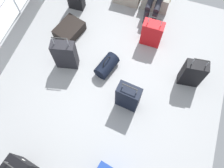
# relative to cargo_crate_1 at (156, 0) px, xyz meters

# --- Properties ---
(ground_plane) EXTENTS (4.40, 5.20, 0.06)m
(ground_plane) POSITION_rel_cargo_crate_1_xyz_m (-0.36, -2.19, -0.23)
(ground_plane) COLOR #939699
(gunwale_port) EXTENTS (0.06, 5.20, 0.45)m
(gunwale_port) POSITION_rel_cargo_crate_1_xyz_m (-2.53, -2.19, 0.03)
(gunwale_port) COLOR #939699
(gunwale_port) RESTS_ON ground_plane
(cargo_crate_1) EXTENTS (0.63, 0.41, 0.39)m
(cargo_crate_1) POSITION_rel_cargo_crate_1_xyz_m (0.00, 0.00, 0.00)
(cargo_crate_1) COLOR gray
(cargo_crate_1) RESTS_ON ground_plane
(suitcase_0) EXTENTS (0.41, 0.32, 0.72)m
(suitcase_0) POSITION_rel_cargo_crate_1_xyz_m (-1.17, -4.18, 0.10)
(suitcase_0) COLOR black
(suitcase_0) RESTS_ON ground_plane
(suitcase_1) EXTENTS (0.60, 0.70, 0.23)m
(suitcase_1) POSITION_rel_cargo_crate_1_xyz_m (-1.57, -1.35, -0.09)
(suitcase_1) COLOR black
(suitcase_1) RESTS_ON ground_plane
(suitcase_3) EXTENTS (0.47, 0.30, 0.93)m
(suitcase_3) POSITION_rel_cargo_crate_1_xyz_m (-1.30, -2.07, 0.16)
(suitcase_3) COLOR black
(suitcase_3) RESTS_ON ground_plane
(suitcase_4) EXTENTS (0.44, 0.27, 0.81)m
(suitcase_4) POSITION_rel_cargo_crate_1_xyz_m (0.10, -2.50, 0.14)
(suitcase_4) COLOR black
(suitcase_4) RESTS_ON ground_plane
(suitcase_6) EXTENTS (0.42, 0.23, 0.79)m
(suitcase_6) POSITION_rel_cargo_crate_1_xyz_m (0.15, -1.01, 0.11)
(suitcase_6) COLOR red
(suitcase_6) RESTS_ON ground_plane
(suitcase_7) EXTENTS (0.42, 0.25, 0.86)m
(suitcase_7) POSITION_rel_cargo_crate_1_xyz_m (1.09, -1.66, 0.15)
(suitcase_7) COLOR black
(suitcase_7) RESTS_ON ground_plane
(duffel_bag) EXTENTS (0.41, 0.56, 0.42)m
(duffel_bag) POSITION_rel_cargo_crate_1_xyz_m (-0.51, -1.93, -0.05)
(duffel_bag) COLOR black
(duffel_bag) RESTS_ON ground_plane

